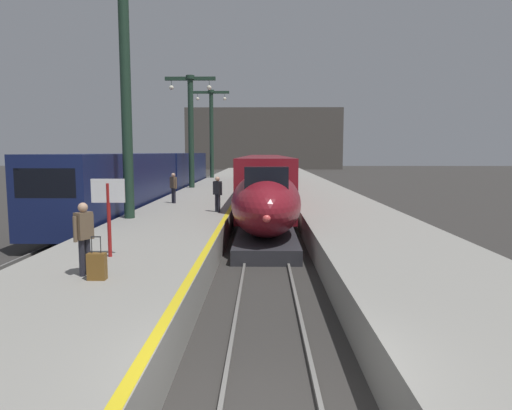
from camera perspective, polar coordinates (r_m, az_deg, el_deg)
platform_left at (r=31.28m, az=-6.34°, el=0.24°), size 4.80×110.00×1.05m
platform_right at (r=31.31m, az=8.53°, el=0.22°), size 4.80×110.00×1.05m
platform_left_safety_stripe at (r=31.03m, az=-2.17°, el=1.21°), size 0.20×107.80×0.01m
rail_main_left at (r=33.82m, az=-0.19°, el=-0.05°), size 0.08×110.00×0.12m
rail_main_right at (r=33.83m, az=2.35°, el=-0.05°), size 0.08×110.00×0.12m
rail_secondary_left at (r=34.93m, az=-13.60°, el=-0.02°), size 0.08×110.00×0.12m
rail_secondary_right at (r=34.58m, az=-11.19°, el=-0.03°), size 0.08×110.00×0.12m
highspeed_train_main at (r=34.01m, az=1.08°, el=3.15°), size 2.92×38.09×3.60m
regional_train_adjacent at (r=36.01m, az=-11.95°, el=3.51°), size 2.85×36.60×3.80m
station_column_mid at (r=21.02m, az=-15.64°, el=15.06°), size 4.00×0.68×10.20m
station_column_far at (r=38.21m, az=-7.95°, el=10.17°), size 4.00×0.68×8.87m
station_column_distant at (r=53.05m, az=-5.45°, el=9.60°), size 4.00×0.68×9.68m
passenger_near_edge at (r=11.41m, az=-20.24°, el=-3.22°), size 0.37×0.51×1.69m
passenger_mid_platform at (r=26.45m, az=-10.03°, el=2.35°), size 0.44×0.42×1.69m
passenger_far_waiting at (r=22.22m, az=-4.71°, el=1.67°), size 0.47×0.41×1.69m
rolling_suitcase at (r=11.06m, az=-18.82°, el=-7.08°), size 0.40×0.22×0.98m
departure_info_board at (r=13.18m, az=-17.55°, el=0.40°), size 0.90×0.10×2.12m
terminus_back_wall at (r=108.15m, az=0.96°, el=8.08°), size 36.00×2.00×14.00m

